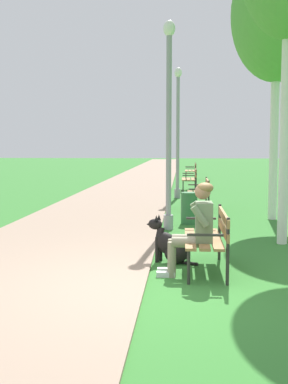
% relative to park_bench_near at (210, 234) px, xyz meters
% --- Properties ---
extents(ground_plane, '(120.00, 120.00, 0.00)m').
position_rel_park_bench_near_xyz_m(ground_plane, '(-0.63, -0.95, -0.51)').
color(ground_plane, '#33752D').
extents(paved_path, '(3.30, 60.00, 0.04)m').
position_rel_park_bench_near_xyz_m(paved_path, '(-2.47, 23.05, -0.49)').
color(paved_path, gray).
rests_on(paved_path, ground).
extents(park_bench_near, '(0.55, 1.50, 0.85)m').
position_rel_park_bench_near_xyz_m(park_bench_near, '(0.00, 0.00, 0.00)').
color(park_bench_near, olive).
rests_on(park_bench_near, ground).
extents(park_bench_mid, '(0.55, 1.50, 0.85)m').
position_rel_park_bench_near_xyz_m(park_bench_mid, '(0.10, 6.36, 0.00)').
color(park_bench_mid, olive).
rests_on(park_bench_mid, ground).
extents(park_bench_far, '(0.55, 1.50, 0.85)m').
position_rel_park_bench_near_xyz_m(park_bench_far, '(-0.07, 12.00, 0.00)').
color(park_bench_far, olive).
rests_on(park_bench_far, ground).
extents(park_bench_furthest, '(0.55, 1.50, 0.85)m').
position_rel_park_bench_near_xyz_m(park_bench_furthest, '(0.08, 18.07, 0.00)').
color(park_bench_furthest, olive).
rests_on(park_bench_furthest, ground).
extents(person_seated_on_near_bench, '(0.74, 0.49, 1.25)m').
position_rel_park_bench_near_xyz_m(person_seated_on_near_bench, '(-0.21, -0.27, 0.17)').
color(person_seated_on_near_bench, gray).
rests_on(person_seated_on_near_bench, ground).
extents(dog_black, '(0.79, 0.45, 0.71)m').
position_rel_park_bench_near_xyz_m(dog_black, '(-0.57, 0.43, -0.25)').
color(dog_black, black).
rests_on(dog_black, ground).
extents(lamp_post_near, '(0.24, 0.24, 4.22)m').
position_rel_park_bench_near_xyz_m(lamp_post_near, '(-0.67, 3.32, 1.67)').
color(lamp_post_near, gray).
rests_on(lamp_post_near, ground).
extents(lamp_post_mid, '(0.24, 0.24, 4.24)m').
position_rel_park_bench_near_xyz_m(lamp_post_mid, '(-0.55, 9.38, 1.68)').
color(lamp_post_mid, gray).
rests_on(lamp_post_mid, ground).
extents(birch_tree_third, '(2.08, 2.26, 6.24)m').
position_rel_park_bench_near_xyz_m(birch_tree_third, '(1.72, 4.90, 4.17)').
color(birch_tree_third, silver).
rests_on(birch_tree_third, ground).
extents(litter_bin, '(0.36, 0.36, 0.70)m').
position_rel_park_bench_near_xyz_m(litter_bin, '(-0.24, 4.07, -0.16)').
color(litter_bin, '#2D6638').
rests_on(litter_bin, ground).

